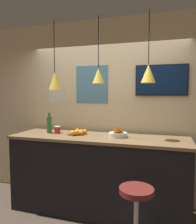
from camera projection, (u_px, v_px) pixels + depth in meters
back_wall at (107, 111)px, 3.54m from camera, size 8.00×0.06×2.90m
service_counter at (98, 174)px, 3.16m from camera, size 2.54×0.73×1.12m
bar_stool at (136, 208)px, 2.30m from camera, size 0.37×0.37×0.74m
fruit_bowl at (118, 134)px, 3.07m from camera, size 0.26×0.26×0.14m
orange_pile at (79, 132)px, 3.23m from camera, size 0.20×0.24×0.09m
juice_bottle at (49, 124)px, 3.38m from camera, size 0.08×0.08×0.32m
spread_jar at (57, 130)px, 3.35m from camera, size 0.09×0.09×0.11m
pendant_lamp_left at (55, 81)px, 3.27m from camera, size 0.18×0.18×1.02m
pendant_lamp_middle at (98, 75)px, 3.07m from camera, size 0.17×0.17×0.93m
pendant_lamp_right at (148, 73)px, 2.86m from camera, size 0.20×0.20×0.94m
mounted_tv at (161, 80)px, 3.20m from camera, size 0.75×0.04×0.45m
hanging_menu_board at (57, 96)px, 2.94m from camera, size 0.24×0.01×0.17m
wall_poster at (92, 85)px, 3.54m from camera, size 0.54×0.01×0.61m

